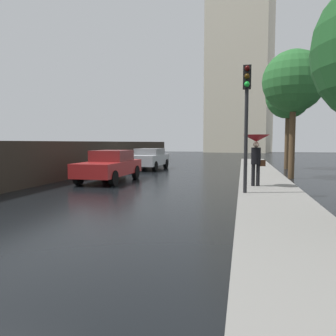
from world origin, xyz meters
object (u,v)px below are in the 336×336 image
(car_red_near_kerb, at_px, (110,165))
(traffic_light, at_px, (247,105))
(street_tree_far, at_px, (288,97))
(pedestrian_with_umbrella_near, at_px, (256,145))
(street_tree_mid, at_px, (294,82))
(car_silver_mid_road, at_px, (149,158))

(car_red_near_kerb, bearing_deg, traffic_light, 153.24)
(street_tree_far, bearing_deg, pedestrian_with_umbrella_near, -102.91)
(car_red_near_kerb, distance_m, traffic_light, 7.26)
(street_tree_mid, bearing_deg, traffic_light, -110.09)
(car_silver_mid_road, xyz_separation_m, pedestrian_with_umbrella_near, (6.62, -8.06, 0.95))
(car_silver_mid_road, relative_size, street_tree_far, 0.63)
(traffic_light, relative_size, street_tree_mid, 0.65)
(traffic_light, xyz_separation_m, street_tree_mid, (2.31, 6.32, 1.78))
(car_silver_mid_road, height_order, street_tree_mid, street_tree_mid)
(pedestrian_with_umbrella_near, height_order, street_tree_mid, street_tree_mid)
(car_red_near_kerb, xyz_separation_m, traffic_light, (6.15, -3.10, 2.30))
(car_red_near_kerb, height_order, street_tree_far, street_tree_far)
(car_silver_mid_road, relative_size, street_tree_mid, 0.64)
(car_silver_mid_road, height_order, traffic_light, traffic_light)
(pedestrian_with_umbrella_near, height_order, traffic_light, traffic_light)
(traffic_light, bearing_deg, car_red_near_kerb, 153.25)
(pedestrian_with_umbrella_near, relative_size, traffic_light, 0.47)
(car_silver_mid_road, xyz_separation_m, traffic_light, (6.22, -9.92, 2.29))
(traffic_light, relative_size, street_tree_far, 0.65)
(street_tree_mid, bearing_deg, car_red_near_kerb, -159.18)
(traffic_light, xyz_separation_m, street_tree_far, (2.83, 12.42, 1.84))
(street_tree_mid, relative_size, street_tree_far, 1.00)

